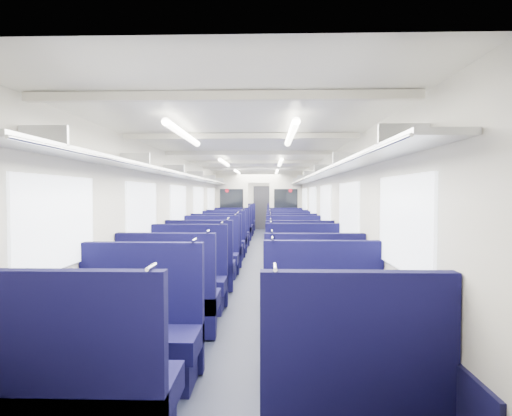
{
  "coord_description": "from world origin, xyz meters",
  "views": [
    {
      "loc": [
        0.32,
        -10.88,
        1.65
      ],
      "look_at": [
        -0.03,
        1.02,
        1.25
      ],
      "focal_mm": 29.87,
      "sensor_mm": 36.0,
      "label": 1
    }
  ],
  "objects_px": {
    "seat_7": "(303,281)",
    "seat_22": "(238,227)",
    "bulkhead": "(259,206)",
    "seat_5": "(313,303)",
    "seat_18": "(231,235)",
    "seat_26": "(242,223)",
    "seat_20": "(236,230)",
    "seat_15": "(289,245)",
    "seat_16": "(227,239)",
    "seat_24": "(240,225)",
    "seat_12": "(217,250)",
    "seat_27": "(280,223)",
    "seat_1": "(352,401)",
    "seat_25": "(281,225)",
    "seat_8": "(201,268)",
    "seat_9": "(299,269)",
    "seat_10": "(210,258)",
    "seat_4": "(170,303)",
    "seat_6": "(187,283)",
    "seat_3": "(324,333)",
    "seat_2": "(138,338)",
    "seat_17": "(287,240)",
    "seat_19": "(285,235)",
    "seat_21": "(283,230)",
    "end_door": "(262,208)",
    "seat_23": "(282,227)",
    "seat_13": "(291,250)",
    "seat_11": "(294,257)",
    "seat_0": "(84,398)"
  },
  "relations": [
    {
      "from": "seat_10",
      "to": "seat_3",
      "type": "bearing_deg",
      "value": -69.71
    },
    {
      "from": "seat_12",
      "to": "seat_27",
      "type": "distance_m",
      "value": 9.14
    },
    {
      "from": "seat_12",
      "to": "seat_5",
      "type": "bearing_deg",
      "value": -70.05
    },
    {
      "from": "seat_6",
      "to": "seat_15",
      "type": "bearing_deg",
      "value": 70.28
    },
    {
      "from": "seat_10",
      "to": "seat_18",
      "type": "distance_m",
      "value": 4.71
    },
    {
      "from": "seat_10",
      "to": "seat_12",
      "type": "bearing_deg",
      "value": 90.0
    },
    {
      "from": "bulkhead",
      "to": "seat_1",
      "type": "xyz_separation_m",
      "value": [
        0.83,
        -11.18,
        -0.85
      ]
    },
    {
      "from": "seat_7",
      "to": "seat_22",
      "type": "distance_m",
      "value": 10.12
    },
    {
      "from": "seat_22",
      "to": "seat_25",
      "type": "relative_size",
      "value": 1.0
    },
    {
      "from": "seat_12",
      "to": "seat_25",
      "type": "xyz_separation_m",
      "value": [
        1.66,
        7.76,
        0.0
      ]
    },
    {
      "from": "seat_2",
      "to": "seat_16",
      "type": "distance_m",
      "value": 8.11
    },
    {
      "from": "seat_1",
      "to": "seat_25",
      "type": "xyz_separation_m",
      "value": [
        0.0,
        14.65,
        0.0
      ]
    },
    {
      "from": "seat_5",
      "to": "seat_21",
      "type": "relative_size",
      "value": 1.0
    },
    {
      "from": "end_door",
      "to": "seat_6",
      "type": "xyz_separation_m",
      "value": [
        -0.83,
        -13.88,
        -0.62
      ]
    },
    {
      "from": "seat_5",
      "to": "seat_12",
      "type": "xyz_separation_m",
      "value": [
        -1.66,
        4.57,
        0.0
      ]
    },
    {
      "from": "bulkhead",
      "to": "seat_4",
      "type": "relative_size",
      "value": 2.25
    },
    {
      "from": "seat_23",
      "to": "seat_27",
      "type": "distance_m",
      "value": 2.25
    },
    {
      "from": "seat_26",
      "to": "seat_27",
      "type": "xyz_separation_m",
      "value": [
        1.66,
        -0.11,
        0.0
      ]
    },
    {
      "from": "seat_10",
      "to": "seat_27",
      "type": "height_order",
      "value": "same"
    },
    {
      "from": "seat_10",
      "to": "seat_6",
      "type": "bearing_deg",
      "value": -90.0
    },
    {
      "from": "seat_8",
      "to": "seat_4",
      "type": "bearing_deg",
      "value": -90.0
    },
    {
      "from": "seat_19",
      "to": "seat_27",
      "type": "xyz_separation_m",
      "value": [
        0.0,
        5.5,
        0.0
      ]
    },
    {
      "from": "seat_5",
      "to": "seat_10",
      "type": "height_order",
      "value": "same"
    },
    {
      "from": "seat_12",
      "to": "seat_27",
      "type": "height_order",
      "value": "same"
    },
    {
      "from": "seat_1",
      "to": "seat_19",
      "type": "distance_m",
      "value": 10.37
    },
    {
      "from": "seat_0",
      "to": "seat_20",
      "type": "height_order",
      "value": "same"
    },
    {
      "from": "end_door",
      "to": "seat_12",
      "type": "xyz_separation_m",
      "value": [
        -0.83,
        -10.36,
        -0.62
      ]
    },
    {
      "from": "seat_23",
      "to": "seat_17",
      "type": "bearing_deg",
      "value": -90.0
    },
    {
      "from": "seat_22",
      "to": "bulkhead",
      "type": "bearing_deg",
      "value": -70.9
    },
    {
      "from": "seat_5",
      "to": "seat_18",
      "type": "xyz_separation_m",
      "value": [
        -1.66,
        8.16,
        0.0
      ]
    },
    {
      "from": "seat_13",
      "to": "bulkhead",
      "type": "bearing_deg",
      "value": 101.27
    },
    {
      "from": "seat_4",
      "to": "seat_12",
      "type": "bearing_deg",
      "value": 90.0
    },
    {
      "from": "end_door",
      "to": "seat_17",
      "type": "height_order",
      "value": "end_door"
    },
    {
      "from": "seat_15",
      "to": "seat_16",
      "type": "height_order",
      "value": "same"
    },
    {
      "from": "seat_15",
      "to": "seat_24",
      "type": "height_order",
      "value": "same"
    },
    {
      "from": "seat_7",
      "to": "seat_20",
      "type": "height_order",
      "value": "same"
    },
    {
      "from": "seat_20",
      "to": "seat_22",
      "type": "xyz_separation_m",
      "value": [
        0.0,
        1.26,
        0.0
      ]
    },
    {
      "from": "bulkhead",
      "to": "seat_1",
      "type": "relative_size",
      "value": 2.25
    },
    {
      "from": "seat_3",
      "to": "seat_22",
      "type": "distance_m",
      "value": 12.42
    },
    {
      "from": "seat_16",
      "to": "seat_9",
      "type": "bearing_deg",
      "value": -70.33
    },
    {
      "from": "seat_8",
      "to": "seat_9",
      "type": "bearing_deg",
      "value": -1.58
    },
    {
      "from": "end_door",
      "to": "seat_24",
      "type": "xyz_separation_m",
      "value": [
        -0.83,
        -2.48,
        -0.62
      ]
    },
    {
      "from": "seat_24",
      "to": "seat_27",
      "type": "bearing_deg",
      "value": 33.76
    },
    {
      "from": "seat_1",
      "to": "seat_3",
      "type": "bearing_deg",
      "value": 90.0
    },
    {
      "from": "seat_24",
      "to": "seat_17",
      "type": "bearing_deg",
      "value": -73.58
    },
    {
      "from": "seat_21",
      "to": "seat_26",
      "type": "distance_m",
      "value": 3.96
    },
    {
      "from": "seat_7",
      "to": "seat_26",
      "type": "height_order",
      "value": "same"
    },
    {
      "from": "seat_10",
      "to": "seat_11",
      "type": "xyz_separation_m",
      "value": [
        1.66,
        0.09,
        0.0
      ]
    },
    {
      "from": "seat_21",
      "to": "seat_27",
      "type": "xyz_separation_m",
      "value": [
        0.0,
        3.49,
        0.0
      ]
    },
    {
      "from": "seat_3",
      "to": "seat_27",
      "type": "xyz_separation_m",
      "value": [
        0.0,
        14.6,
        0.0
      ]
    }
  ]
}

